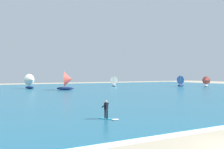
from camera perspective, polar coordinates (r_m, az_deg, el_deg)
name	(u,v)px	position (r m, az deg, el deg)	size (l,w,h in m)	color
ocean	(39,92)	(59.61, -16.49, -3.86)	(160.00, 90.00, 0.10)	#236B89
shoreline_foam	(168,133)	(18.31, 12.78, -12.90)	(106.34, 2.40, 0.01)	white
kitesurfer	(108,112)	(22.36, -0.95, -8.71)	(1.47, 1.97, 1.67)	#26B2CC
sailboat_leading	(31,81)	(72.16, -18.19, -1.47)	(3.64, 4.07, 4.58)	navy
sailboat_outermost	(206,81)	(88.22, 20.80, -1.47)	(3.31, 2.97, 3.68)	white
sailboat_near_shore	(181,81)	(85.97, 15.70, -1.42)	(3.51, 3.06, 3.96)	navy
sailboat_heeled_over	(68,81)	(64.28, -10.17, -1.42)	(4.59, 4.11, 5.17)	navy
sailboat_trailing	(113,81)	(83.03, 0.34, -1.53)	(2.84, 3.30, 3.76)	white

